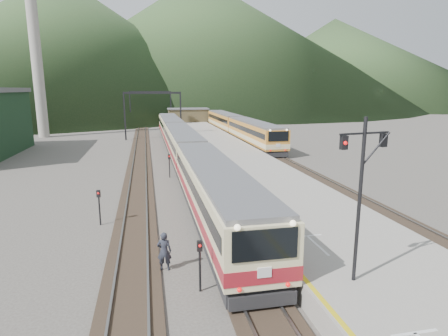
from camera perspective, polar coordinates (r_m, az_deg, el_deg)
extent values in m
cube|color=black|center=(50.50, -6.97, 2.33)|extent=(2.60, 200.00, 0.12)
cube|color=slate|center=(50.44, -7.79, 2.41)|extent=(0.10, 200.00, 0.14)
cube|color=slate|center=(50.55, -6.16, 2.47)|extent=(0.10, 200.00, 0.14)
cube|color=black|center=(50.35, -12.65, 2.10)|extent=(2.60, 200.00, 0.12)
cube|color=slate|center=(50.35, -13.48, 2.18)|extent=(0.10, 200.00, 0.14)
cube|color=slate|center=(50.32, -11.84, 2.25)|extent=(0.10, 200.00, 0.14)
cube|color=black|center=(52.69, 5.60, 2.76)|extent=(2.60, 200.00, 0.12)
cube|color=slate|center=(52.47, 4.85, 2.85)|extent=(0.10, 200.00, 0.14)
cube|color=slate|center=(52.90, 6.35, 2.89)|extent=(0.10, 200.00, 0.14)
cube|color=gray|center=(49.25, -0.27, 2.69)|extent=(8.00, 100.00, 1.00)
cube|color=black|center=(64.89, -14.89, 7.64)|extent=(0.25, 0.25, 8.00)
cube|color=black|center=(65.06, -6.61, 7.97)|extent=(0.25, 0.25, 8.00)
cube|color=black|center=(64.66, -10.88, 11.18)|extent=(9.30, 0.22, 0.35)
cube|color=black|center=(89.82, -14.09, 8.76)|extent=(0.25, 0.25, 8.00)
cube|color=black|center=(89.95, -8.10, 9.00)|extent=(0.25, 0.25, 8.00)
cube|color=black|center=(89.66, -11.19, 11.32)|extent=(9.30, 0.22, 0.35)
cylinder|color=#9E998E|center=(74.15, -26.78, 15.80)|extent=(1.80, 1.80, 30.00)
cube|color=#4D432B|center=(88.38, -5.50, 7.97)|extent=(9.00, 4.00, 2.80)
cube|color=slate|center=(88.29, -5.52, 8.98)|extent=(9.40, 4.40, 0.30)
cone|color=#264521|center=(204.00, -22.89, 17.10)|extent=(180.00, 180.00, 60.00)
cone|color=#264521|center=(243.80, -3.84, 18.75)|extent=(220.00, 220.00, 75.00)
cone|color=#264521|center=(248.06, 16.25, 15.30)|extent=(160.00, 160.00, 50.00)
cube|color=beige|center=(23.73, -1.45, -3.48)|extent=(3.06, 20.58, 3.74)
cube|color=beige|center=(44.23, -6.36, 3.66)|extent=(3.06, 20.58, 3.74)
cube|color=beige|center=(65.10, -8.16, 6.25)|extent=(3.06, 20.58, 3.74)
cube|color=orange|center=(55.63, 4.60, 5.40)|extent=(3.10, 20.81, 3.78)
cube|color=orange|center=(76.22, 0.08, 7.19)|extent=(3.10, 20.81, 3.78)
cylinder|color=black|center=(15.09, 19.93, -4.90)|extent=(0.14, 0.14, 6.42)
cube|color=black|center=(14.59, 20.66, 4.98)|extent=(2.18, 0.42, 0.07)
cube|color=black|center=(14.05, 17.80, 3.70)|extent=(0.28, 0.22, 0.50)
cube|color=black|center=(15.23, 23.12, 3.91)|extent=(0.28, 0.22, 0.50)
cylinder|color=black|center=(16.26, -3.68, -15.16)|extent=(0.10, 0.10, 2.00)
cube|color=black|center=(15.81, -3.73, -11.77)|extent=(0.22, 0.16, 0.45)
cylinder|color=black|center=(36.47, -8.31, 0.09)|extent=(0.10, 0.10, 2.00)
cube|color=black|center=(36.27, -8.36, 1.72)|extent=(0.23, 0.18, 0.45)
cylinder|color=black|center=(24.80, -18.43, -6.06)|extent=(0.10, 0.10, 2.00)
cube|color=black|center=(24.51, -18.59, -3.72)|extent=(0.25, 0.20, 0.45)
imported|color=#232631|center=(18.21, -9.09, -12.41)|extent=(0.75, 0.57, 1.88)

